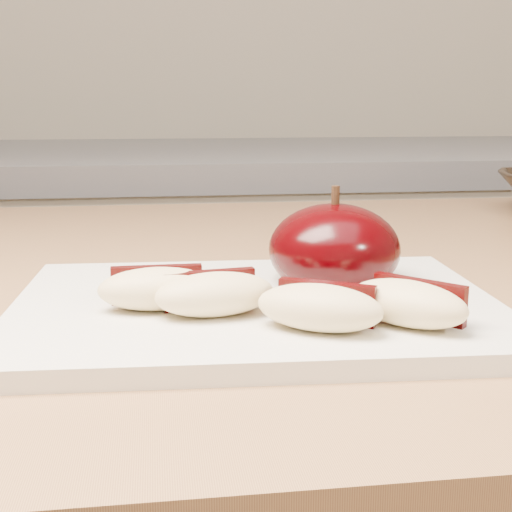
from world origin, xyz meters
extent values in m
cube|color=silver|center=(0.00, 1.20, 0.45)|extent=(2.40, 0.60, 0.90)
cube|color=slate|center=(0.00, 1.20, 0.92)|extent=(2.40, 0.62, 0.04)
cube|color=#9E7644|center=(0.00, 0.50, 0.88)|extent=(1.64, 0.64, 0.04)
cube|color=silver|center=(0.01, 0.36, 0.91)|extent=(0.28, 0.21, 0.01)
ellipsoid|color=black|center=(0.06, 0.40, 0.93)|extent=(0.09, 0.09, 0.06)
cylinder|color=black|center=(0.06, 0.40, 0.96)|extent=(0.01, 0.01, 0.01)
ellipsoid|color=beige|center=(-0.05, 0.35, 0.92)|extent=(0.06, 0.03, 0.02)
cube|color=black|center=(-0.05, 0.36, 0.92)|extent=(0.05, 0.01, 0.02)
ellipsoid|color=beige|center=(-0.02, 0.34, 0.92)|extent=(0.07, 0.04, 0.02)
cube|color=black|center=(-0.02, 0.35, 0.92)|extent=(0.05, 0.01, 0.02)
ellipsoid|color=beige|center=(0.03, 0.30, 0.92)|extent=(0.07, 0.06, 0.02)
cube|color=black|center=(0.04, 0.32, 0.92)|extent=(0.05, 0.03, 0.02)
ellipsoid|color=beige|center=(0.08, 0.31, 0.92)|extent=(0.07, 0.07, 0.02)
cube|color=black|center=(0.09, 0.32, 0.92)|extent=(0.04, 0.04, 0.02)
camera|label=1|loc=(-0.05, -0.02, 1.02)|focal=50.00mm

